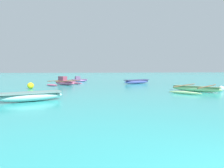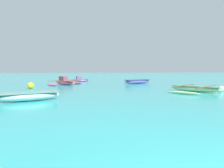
{
  "view_description": "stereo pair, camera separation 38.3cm",
  "coord_description": "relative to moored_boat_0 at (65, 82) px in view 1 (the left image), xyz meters",
  "views": [
    {
      "loc": [
        -2.94,
        -1.33,
        1.64
      ],
      "look_at": [
        0.88,
        18.0,
        0.25
      ],
      "focal_mm": 32.0,
      "sensor_mm": 36.0,
      "label": 1
    },
    {
      "loc": [
        -2.56,
        -1.4,
        1.64
      ],
      "look_at": [
        0.88,
        18.0,
        0.25
      ],
      "focal_mm": 32.0,
      "sensor_mm": 36.0,
      "label": 2
    }
  ],
  "objects": [
    {
      "name": "moored_boat_1",
      "position": [
        -1.27,
        -11.3,
        -0.04
      ],
      "size": [
        3.37,
        1.91,
        0.49
      ],
      "rotation": [
        0.0,
        0.0,
        0.35
      ],
      "color": "#9DD3CD",
      "rests_on": "ground_plane"
    },
    {
      "name": "mooring_buoy_0",
      "position": [
        -2.73,
        -3.95,
        -0.04
      ],
      "size": [
        0.55,
        0.55,
        0.55
      ],
      "color": "yellow",
      "rests_on": "ground_plane"
    },
    {
      "name": "moored_boat_2",
      "position": [
        8.39,
        0.42,
        -0.04
      ],
      "size": [
        3.8,
        2.29,
        0.5
      ],
      "rotation": [
        0.0,
        0.0,
        0.44
      ],
      "color": "#4E519F",
      "rests_on": "ground_plane"
    },
    {
      "name": "moored_boat_4",
      "position": [
        1.77,
        5.59,
        -0.04
      ],
      "size": [
        2.35,
        1.24,
        0.78
      ],
      "rotation": [
        0.0,
        0.0,
        0.24
      ],
      "color": "#BF77C3",
      "rests_on": "ground_plane"
    },
    {
      "name": "moored_boat_0",
      "position": [
        0.0,
        0.0,
        0.0
      ],
      "size": [
        3.84,
        3.78,
        0.94
      ],
      "rotation": [
        0.0,
        0.0,
        -0.81
      ],
      "color": "#E05E85",
      "rests_on": "ground_plane"
    },
    {
      "name": "moored_boat_3",
      "position": [
        10.05,
        -8.73,
        -0.09
      ],
      "size": [
        4.96,
        4.55,
        0.47
      ],
      "rotation": [
        0.0,
        0.0,
        -0.91
      ],
      "color": "#B8E69B",
      "rests_on": "ground_plane"
    },
    {
      "name": "mooring_buoy_1",
      "position": [
        12.26,
        -8.73,
        -0.11
      ],
      "size": [
        0.4,
        0.4,
        0.4
      ],
      "color": "white",
      "rests_on": "ground_plane"
    }
  ]
}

